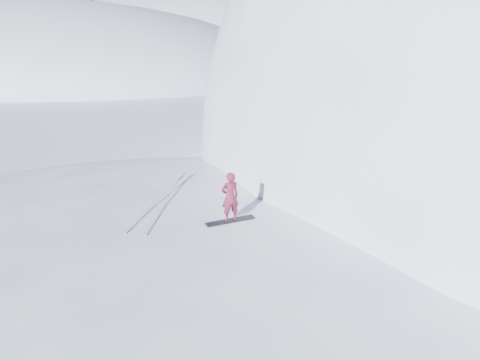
{
  "coord_description": "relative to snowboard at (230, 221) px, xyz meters",
  "views": [
    {
      "loc": [
        5.12,
        -8.03,
        8.45
      ],
      "look_at": [
        0.68,
        4.99,
        3.5
      ],
      "focal_mm": 32.0,
      "sensor_mm": 36.0,
      "label": 1
    }
  ],
  "objects": [
    {
      "name": "near_ridge",
      "position": [
        0.32,
        -0.99,
        -2.41
      ],
      "size": [
        36.0,
        28.0,
        4.8
      ],
      "primitive_type": "ellipsoid",
      "color": "white",
      "rests_on": "ground"
    },
    {
      "name": "snowboarder",
      "position": [
        0.0,
        0.0,
        0.85
      ],
      "size": [
        0.72,
        0.7,
        1.66
      ],
      "primitive_type": "imported",
      "rotation": [
        0.0,
        0.0,
        3.89
      ],
      "color": "maroon",
      "rests_on": "snowboard"
    },
    {
      "name": "far_ridge_c",
      "position": [
        -40.68,
        106.01,
        -2.41
      ],
      "size": [
        140.0,
        90.0,
        36.0
      ],
      "primitive_type": "ellipsoid",
      "color": "white",
      "rests_on": "ground"
    },
    {
      "name": "wind_bumps",
      "position": [
        -1.24,
        -1.87,
        -2.41
      ],
      "size": [
        16.0,
        14.4,
        1.0
      ],
      "color": "white",
      "rests_on": "ground"
    },
    {
      "name": "peak_shoulder",
      "position": [
        9.32,
        16.01,
        -2.41
      ],
      "size": [
        28.0,
        24.0,
        18.0
      ],
      "primitive_type": "ellipsoid",
      "color": "white",
      "rests_on": "ground"
    },
    {
      "name": "ground",
      "position": [
        -0.68,
        -3.99,
        -2.41
      ],
      "size": [
        400.0,
        400.0,
        0.0
      ],
      "primitive_type": "plane",
      "color": "white",
      "rests_on": "ground"
    },
    {
      "name": "snowboard",
      "position": [
        0.0,
        0.0,
        0.0
      ],
      "size": [
        1.44,
        1.36,
        0.03
      ],
      "primitive_type": "cube",
      "rotation": [
        0.0,
        0.0,
        0.75
      ],
      "color": "black",
      "rests_on": "near_ridge"
    },
    {
      "name": "board_tracks",
      "position": [
        -3.01,
        1.08,
        0.01
      ],
      "size": [
        1.54,
        5.96,
        0.04
      ],
      "color": "silver",
      "rests_on": "ground"
    }
  ]
}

